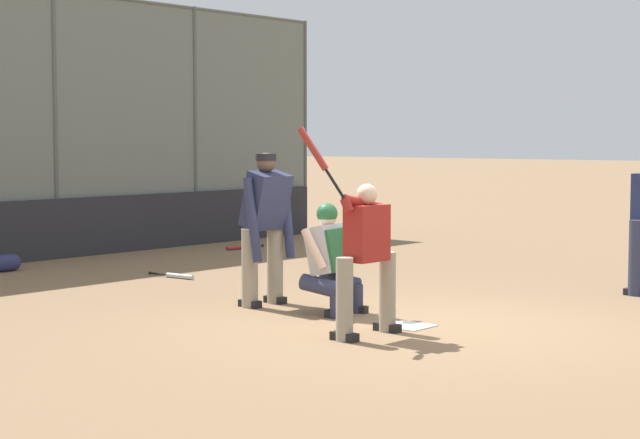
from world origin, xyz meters
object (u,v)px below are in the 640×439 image
object	(u,v)px
batter_at_plate	(366,254)
umpire_home	(265,224)
spare_bat_third_base_side	(241,247)
catcher_behind_plate	(333,257)
spare_bat_near_backstop	(176,276)

from	to	relation	value
batter_at_plate	umpire_home	world-z (taller)	batter_at_plate
umpire_home	spare_bat_third_base_side	size ratio (longest dim) A/B	2.11
umpire_home	spare_bat_third_base_side	xyz separation A→B (m)	(-4.26, -4.56, -0.90)
catcher_behind_plate	umpire_home	bearing A→B (deg)	-96.41
batter_at_plate	umpire_home	bearing A→B (deg)	-109.17
batter_at_plate	spare_bat_third_base_side	world-z (taller)	batter_at_plate
spare_bat_near_backstop	spare_bat_third_base_side	distance (m)	3.85
batter_at_plate	spare_bat_near_backstop	distance (m)	4.97
batter_at_plate	spare_bat_third_base_side	bearing A→B (deg)	-125.80
batter_at_plate	umpire_home	size ratio (longest dim) A/B	1.16
umpire_home	batter_at_plate	bearing A→B (deg)	71.11
catcher_behind_plate	spare_bat_third_base_side	xyz separation A→B (m)	(-4.21, -5.53, -0.59)
catcher_behind_plate	spare_bat_near_backstop	size ratio (longest dim) A/B	1.45
spare_bat_near_backstop	spare_bat_third_base_side	world-z (taller)	same
umpire_home	spare_bat_near_backstop	bearing A→B (deg)	-108.85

